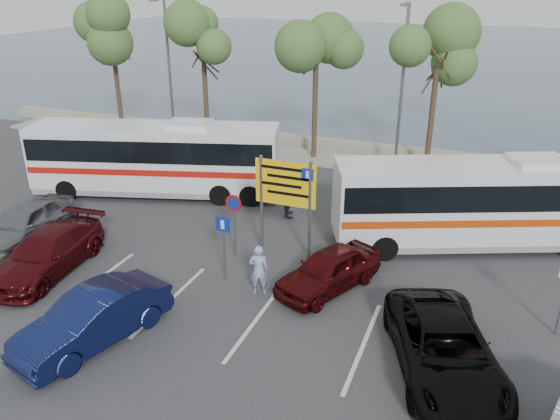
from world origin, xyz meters
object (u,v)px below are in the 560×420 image
at_px(coach_bus_right, 485,206).
at_px(car_maroon, 47,253).
at_px(street_lamp_left, 168,65).
at_px(pedestrian_far, 291,193).
at_px(street_lamp_right, 402,81).
at_px(pedestrian_near, 259,270).
at_px(car_red, 329,270).
at_px(car_silver_a, 25,223).
at_px(coach_bus_left, 156,161).
at_px(suv_black, 444,349).
at_px(car_blue, 93,319).
at_px(direction_sign, 285,191).

distance_m(coach_bus_right, car_maroon, 15.43).
relative_size(street_lamp_left, pedestrian_far, 4.01).
bearing_deg(street_lamp_right, pedestrian_near, -97.84).
bearing_deg(street_lamp_right, car_red, -89.35).
distance_m(pedestrian_near, pedestrian_far, 6.22).
xyz_separation_m(street_lamp_right, pedestrian_far, (-3.00, -7.02, -3.60)).
bearing_deg(coach_bus_right, car_maroon, -151.17).
distance_m(car_red, pedestrian_far, 5.91).
xyz_separation_m(car_silver_a, car_maroon, (2.44, -1.50, -0.06)).
distance_m(street_lamp_left, coach_bus_left, 8.40).
bearing_deg(street_lamp_right, car_silver_a, -131.45).
xyz_separation_m(coach_bus_right, pedestrian_far, (-7.50, 0.00, -0.57)).
relative_size(street_lamp_left, coach_bus_right, 0.73).
relative_size(coach_bus_left, pedestrian_near, 6.63).
distance_m(street_lamp_left, suv_black, 22.88).
relative_size(car_blue, car_red, 1.14).
relative_size(direction_sign, car_blue, 0.81).
bearing_deg(coach_bus_right, street_lamp_right, 122.66).
xyz_separation_m(direction_sign, coach_bus_left, (-7.50, 3.30, -0.85)).
distance_m(car_maroon, pedestrian_near, 7.32).
relative_size(car_maroon, car_red, 1.23).
bearing_deg(suv_black, street_lamp_left, 117.93).
distance_m(car_blue, suv_black, 9.27).
height_order(coach_bus_left, car_blue, coach_bus_left).
xyz_separation_m(car_blue, pedestrian_far, (2.00, 10.00, 0.27)).
bearing_deg(car_maroon, street_lamp_left, 99.73).
xyz_separation_m(car_red, pedestrian_near, (-1.94, -1.10, 0.18)).
relative_size(car_maroon, pedestrian_near, 2.84).
height_order(direction_sign, car_silver_a, direction_sign).
xyz_separation_m(street_lamp_right, coach_bus_right, (4.50, -7.02, -3.03)).
bearing_deg(street_lamp_left, street_lamp_right, 0.00).
distance_m(car_blue, car_maroon, 4.75).
relative_size(street_lamp_left, car_blue, 1.81).
relative_size(coach_bus_left, car_red, 2.87).
height_order(street_lamp_left, coach_bus_left, street_lamp_left).
bearing_deg(street_lamp_right, coach_bus_right, -57.34).
bearing_deg(car_silver_a, direction_sign, 10.90).
height_order(direction_sign, pedestrian_near, direction_sign).
relative_size(coach_bus_left, coach_bus_right, 1.02).
relative_size(direction_sign, coach_bus_left, 0.32).
bearing_deg(car_maroon, pedestrian_near, 4.74).
distance_m(street_lamp_left, coach_bus_right, 19.10).
xyz_separation_m(coach_bus_left, suv_black, (13.50, -7.79, -0.88)).
relative_size(street_lamp_left, pedestrian_near, 4.76).
bearing_deg(suv_black, car_blue, 172.79).
xyz_separation_m(coach_bus_right, car_red, (-4.36, -5.00, -0.91)).
bearing_deg(pedestrian_far, street_lamp_right, -40.59).
height_order(street_lamp_right, pedestrian_far, street_lamp_right).
height_order(coach_bus_right, car_blue, coach_bus_right).
distance_m(coach_bus_right, pedestrian_near, 8.80).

